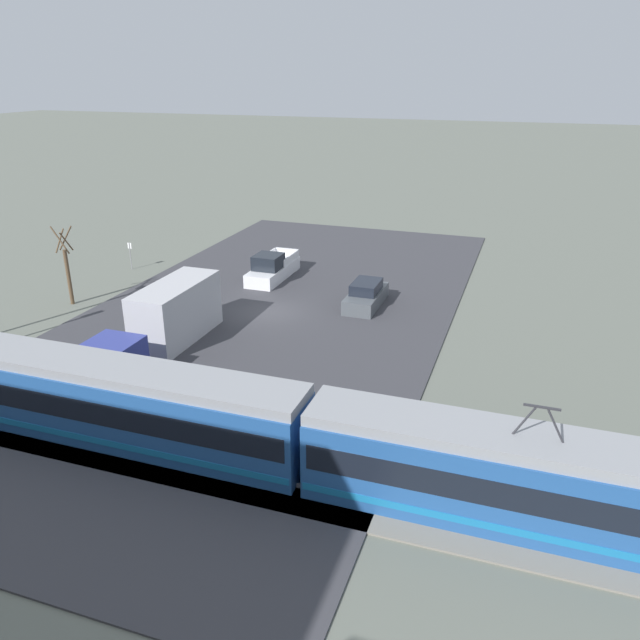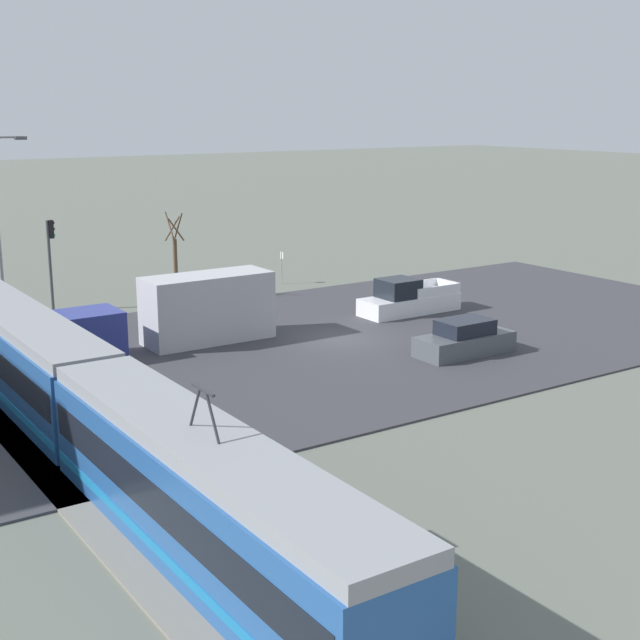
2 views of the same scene
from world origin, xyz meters
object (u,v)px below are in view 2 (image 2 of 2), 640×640
object	(u,v)px
pickup_truck	(408,300)
box_truck	(180,314)
street_lamp_near_crossing	(0,214)
no_parking_sign	(282,264)
traffic_light_pole	(51,255)
street_tree	(175,261)
light_rail_tram	(95,412)
sedan_car_0	(465,340)

from	to	relation	value
pickup_truck	box_truck	bearing A→B (deg)	86.75
street_lamp_near_crossing	no_parking_sign	distance (m)	17.09
traffic_light_pole	street_tree	bearing A→B (deg)	-88.73
traffic_light_pole	street_lamp_near_crossing	bearing A→B (deg)	36.31
pickup_truck	traffic_light_pole	distance (m)	18.99
street_lamp_near_crossing	box_truck	bearing A→B (deg)	-157.88
light_rail_tram	no_parking_sign	bearing A→B (deg)	-42.86
street_tree	light_rail_tram	bearing A→B (deg)	149.19
street_lamp_near_crossing	street_tree	bearing A→B (deg)	-104.37
traffic_light_pole	light_rail_tram	bearing A→B (deg)	165.83
light_rail_tram	street_tree	xyz separation A→B (m)	(20.64, -12.31, 0.66)
light_rail_tram	box_truck	xyz separation A→B (m)	(11.20, -8.14, -0.11)
pickup_truck	traffic_light_pole	bearing A→B (deg)	57.84
sedan_car_0	no_parking_sign	distance (m)	18.82
street_lamp_near_crossing	pickup_truck	bearing A→B (deg)	-125.11
sedan_car_0	street_tree	xyz separation A→B (m)	(17.92, 5.73, 1.59)
street_lamp_near_crossing	traffic_light_pole	bearing A→B (deg)	-143.69
pickup_truck	traffic_light_pole	size ratio (longest dim) A/B	1.10
traffic_light_pole	no_parking_sign	distance (m)	14.90
street_tree	sedan_car_0	bearing A→B (deg)	-162.26
pickup_truck	street_lamp_near_crossing	distance (m)	22.15
box_truck	sedan_car_0	xyz separation A→B (m)	(-8.48, -9.90, -0.82)
light_rail_tram	box_truck	size ratio (longest dim) A/B	2.93
sedan_car_0	street_lamp_near_crossing	bearing A→B (deg)	35.97
street_tree	street_lamp_near_crossing	bearing A→B (deg)	75.63
sedan_car_0	no_parking_sign	world-z (taller)	no_parking_sign
box_truck	street_lamp_near_crossing	world-z (taller)	street_lamp_near_crossing
traffic_light_pole	street_lamp_near_crossing	xyz separation A→B (m)	(2.45, 1.80, 2.03)
box_truck	traffic_light_pole	world-z (taller)	traffic_light_pole
light_rail_tram	traffic_light_pole	bearing A→B (deg)	-14.17
street_tree	street_lamp_near_crossing	world-z (taller)	street_lamp_near_crossing
light_rail_tram	street_lamp_near_crossing	xyz separation A→B (m)	(22.93, -3.38, 3.71)
box_truck	street_tree	world-z (taller)	street_tree
light_rail_tram	traffic_light_pole	xyz separation A→B (m)	(20.48, -5.17, 1.68)
box_truck	traffic_light_pole	xyz separation A→B (m)	(9.28, 2.97, 1.79)
sedan_car_0	street_tree	distance (m)	18.88
no_parking_sign	traffic_light_pole	bearing A→B (deg)	93.73
box_truck	street_lamp_near_crossing	xyz separation A→B (m)	(11.73, 4.77, 3.82)
light_rail_tram	street_tree	size ratio (longest dim) A/B	5.94
street_lamp_near_crossing	no_parking_sign	xyz separation A→B (m)	(-1.49, -16.52, -4.11)
traffic_light_pole	no_parking_sign	size ratio (longest dim) A/B	2.53
light_rail_tram	no_parking_sign	distance (m)	29.26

